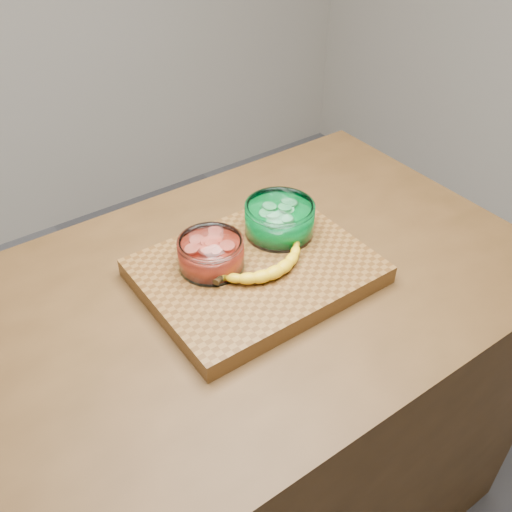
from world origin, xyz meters
TOP-DOWN VIEW (x-y plane):
  - ground at (0.00, 0.00)m, footprint 3.50×3.50m
  - counter at (0.00, 0.00)m, footprint 1.20×0.80m
  - cutting_board at (0.00, 0.00)m, footprint 0.45×0.35m
  - bowl_red at (-0.08, 0.05)m, footprint 0.13×0.13m
  - bowl_green at (0.10, 0.06)m, footprint 0.15×0.15m
  - banana at (0.00, -0.03)m, footprint 0.23×0.10m

SIDE VIEW (x-z plane):
  - ground at x=0.00m, z-range 0.00..0.00m
  - counter at x=0.00m, z-range 0.00..0.90m
  - cutting_board at x=0.00m, z-range 0.90..0.94m
  - banana at x=0.00m, z-range 0.94..0.97m
  - bowl_red at x=-0.08m, z-range 0.94..1.00m
  - bowl_green at x=0.10m, z-range 0.94..1.01m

